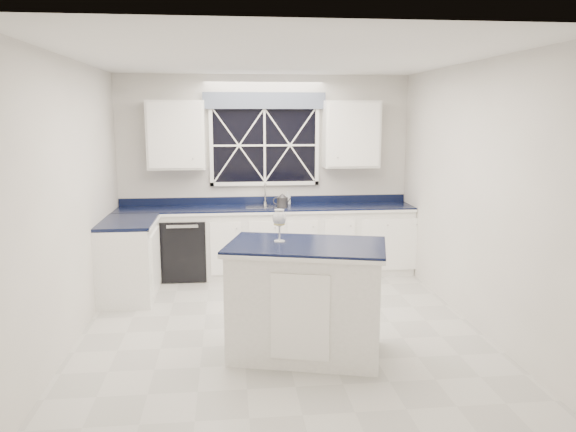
{
  "coord_description": "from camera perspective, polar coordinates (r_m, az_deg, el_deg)",
  "views": [
    {
      "loc": [
        -0.51,
        -5.5,
        2.17
      ],
      "look_at": [
        0.13,
        0.4,
        1.09
      ],
      "focal_mm": 35.0,
      "sensor_mm": 36.0,
      "label": 1
    }
  ],
  "objects": [
    {
      "name": "kettle",
      "position": [
        7.6,
        -0.6,
        1.61
      ],
      "size": [
        0.24,
        0.18,
        0.18
      ],
      "rotation": [
        0.0,
        0.0,
        -0.25
      ],
      "color": "#2F2E31",
      "rests_on": "countertop"
    },
    {
      "name": "base_cabinets",
      "position": [
        7.48,
        -4.63,
        -3.02
      ],
      "size": [
        3.99,
        1.6,
        0.9
      ],
      "color": "white",
      "rests_on": "ground"
    },
    {
      "name": "wine_glass",
      "position": [
        5.03,
        -0.88,
        -0.36
      ],
      "size": [
        0.12,
        0.12,
        0.29
      ],
      "color": "silver",
      "rests_on": "island"
    },
    {
      "name": "upper_cabinets",
      "position": [
        7.6,
        -2.34,
        8.26
      ],
      "size": [
        3.1,
        0.34,
        0.9
      ],
      "color": "white",
      "rests_on": "ground"
    },
    {
      "name": "soap_bottle",
      "position": [
        7.8,
        -0.06,
        1.87
      ],
      "size": [
        0.08,
        0.08,
        0.17
      ],
      "primitive_type": "imported",
      "rotation": [
        0.0,
        0.0,
        0.03
      ],
      "color": "silver",
      "rests_on": "countertop"
    },
    {
      "name": "faucet",
      "position": [
        7.73,
        -2.33,
        2.33
      ],
      "size": [
        0.05,
        0.2,
        0.3
      ],
      "color": "#BABABC",
      "rests_on": "countertop"
    },
    {
      "name": "back_wall",
      "position": [
        7.81,
        -2.39,
        4.27
      ],
      "size": [
        4.0,
        0.1,
        2.7
      ],
      "primitive_type": "cube",
      "color": "silver",
      "rests_on": "ground"
    },
    {
      "name": "ground",
      "position": [
        5.93,
        -0.81,
        -11.15
      ],
      "size": [
        4.5,
        4.5,
        0.0
      ],
      "primitive_type": "plane",
      "color": "#A3A49F",
      "rests_on": "ground"
    },
    {
      "name": "window",
      "position": [
        7.72,
        -2.4,
        7.78
      ],
      "size": [
        1.65,
        0.09,
        1.26
      ],
      "color": "black",
      "rests_on": "ground"
    },
    {
      "name": "rug",
      "position": [
        7.05,
        -1.2,
        -7.52
      ],
      "size": [
        1.25,
        0.79,
        0.02
      ],
      "rotation": [
        0.0,
        0.0,
        0.03
      ],
      "color": "#B8B8B2",
      "rests_on": "ground"
    },
    {
      "name": "island",
      "position": [
        5.13,
        1.84,
        -8.46
      ],
      "size": [
        1.56,
        1.17,
        1.04
      ],
      "rotation": [
        0.0,
        0.0,
        -0.26
      ],
      "color": "white",
      "rests_on": "ground"
    },
    {
      "name": "countertop",
      "position": [
        7.57,
        -2.22,
        0.79
      ],
      "size": [
        3.98,
        0.64,
        0.04
      ],
      "primitive_type": "cube",
      "color": "black",
      "rests_on": "base_cabinets"
    },
    {
      "name": "dishwasher",
      "position": [
        7.67,
        -10.42,
        -3.13
      ],
      "size": [
        0.6,
        0.58,
        0.82
      ],
      "primitive_type": "cube",
      "color": "black",
      "rests_on": "ground"
    }
  ]
}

